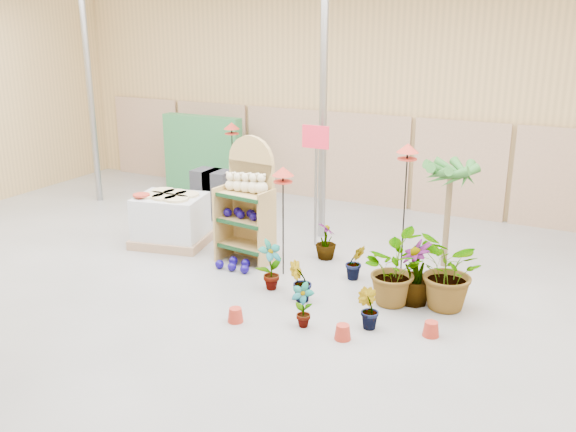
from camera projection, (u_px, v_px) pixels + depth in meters
name	position (u px, v px, depth m)	size (l,w,h in m)	color
room	(251.00, 145.00, 9.34)	(15.20, 12.10, 4.70)	gray
display_shelf	(249.00, 204.00, 10.78)	(0.95, 0.67, 2.13)	#A9894F
teddy_bears	(247.00, 184.00, 10.57)	(0.79, 0.22, 0.35)	beige
gazing_balls_shelf	(246.00, 214.00, 10.72)	(0.78, 0.27, 0.15)	#110764
gazing_balls_floor	(235.00, 265.00, 10.59)	(0.63, 0.39, 0.15)	#110764
pallet_stack	(171.00, 220.00, 11.65)	(1.48, 1.31, 0.95)	#9B795E
charcoal_planters	(213.00, 194.00, 13.19)	(0.80, 0.50, 1.00)	#232429
trellis_stock	(203.00, 154.00, 15.02)	(2.00, 0.30, 1.80)	#2C713D
offer_sign	(316.00, 161.00, 11.25)	(0.50, 0.08, 2.20)	gray
bird_table_front	(283.00, 175.00, 9.91)	(0.34, 0.34, 1.79)	black
bird_table_right	(407.00, 153.00, 9.68)	(0.34, 0.34, 2.18)	black
bird_table_back	(232.00, 129.00, 13.55)	(0.34, 0.34, 1.86)	black
palm	(451.00, 171.00, 10.27)	(0.70, 0.70, 1.89)	brown
potted_plant_0	(271.00, 265.00, 9.71)	(0.42, 0.28, 0.79)	#2A6927
potted_plant_1	(300.00, 282.00, 9.33)	(0.34, 0.28, 0.63)	#2A6927
potted_plant_2	(391.00, 269.00, 9.23)	(0.95, 0.83, 1.06)	#2A6927
potted_plant_3	(415.00, 273.00, 9.22)	(0.53, 0.53, 0.95)	#2A6927
potted_plant_4	(413.00, 265.00, 9.92)	(0.35, 0.23, 0.66)	#2A6927
potted_plant_5	(355.00, 262.00, 10.13)	(0.32, 0.26, 0.58)	#2A6927
potted_plant_8	(303.00, 305.00, 8.57)	(0.33, 0.22, 0.62)	#2A6927
potted_plant_9	(368.00, 309.00, 8.55)	(0.31, 0.25, 0.56)	#2A6927
potted_plant_10	(451.00, 272.00, 8.99)	(1.04, 0.90, 1.16)	#2A6927
potted_plant_11	(326.00, 241.00, 10.98)	(0.36, 0.36, 0.64)	#2A6927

